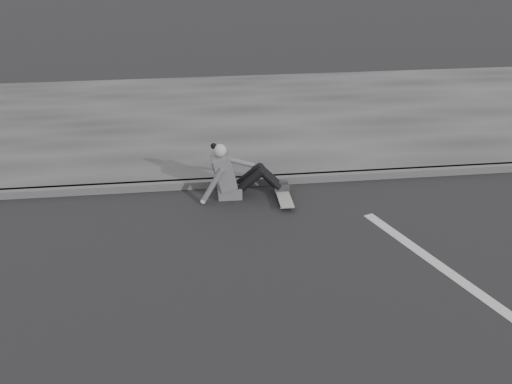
% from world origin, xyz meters
% --- Properties ---
extents(ground, '(80.00, 80.00, 0.00)m').
position_xyz_m(ground, '(0.00, 0.00, 0.00)').
color(ground, black).
rests_on(ground, ground).
extents(curb, '(24.00, 0.16, 0.12)m').
position_xyz_m(curb, '(0.00, 2.58, 0.06)').
color(curb, '#464646').
rests_on(curb, ground).
extents(sidewalk, '(24.00, 6.00, 0.12)m').
position_xyz_m(sidewalk, '(0.00, 5.60, 0.06)').
color(sidewalk, '#373737').
rests_on(sidewalk, ground).
extents(skateboard, '(0.20, 0.78, 0.09)m').
position_xyz_m(skateboard, '(0.95, 1.97, 0.07)').
color(skateboard, gray).
rests_on(skateboard, ground).
extents(seated_woman, '(1.38, 0.46, 0.88)m').
position_xyz_m(seated_woman, '(0.21, 2.22, 0.36)').
color(seated_woman, '#505052').
rests_on(seated_woman, ground).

